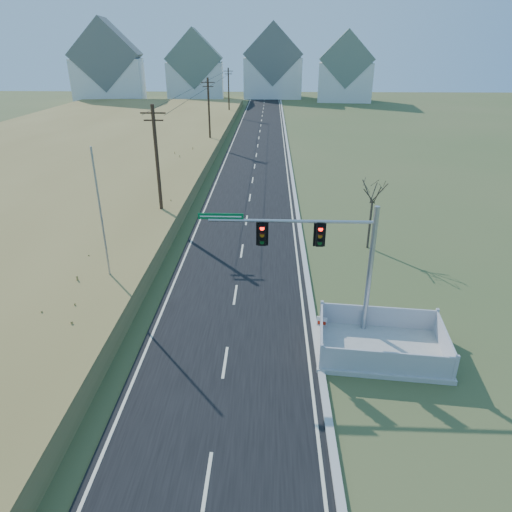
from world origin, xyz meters
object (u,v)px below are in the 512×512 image
Objects in this scene: fence_enclosure at (381,347)px; open_sign at (322,323)px; traffic_signal_mast at (331,256)px; bare_tree at (374,191)px; flagpole at (105,241)px.

fence_enclosure is 3.09m from open_sign.
traffic_signal_mast is 1.60× the size of bare_tree.
traffic_signal_mast reaches higher than bare_tree.
bare_tree is (3.97, 10.31, 0.06)m from traffic_signal_mast.
traffic_signal_mast is 12.00m from flagpole.
open_sign is at bearing -14.68° from flagpole.
bare_tree reaches higher than fence_enclosure.
flagpole is at bearing -179.46° from open_sign.
bare_tree reaches higher than open_sign.
flagpole is (-11.37, 2.98, 2.96)m from open_sign.
traffic_signal_mast is 3.69m from open_sign.
flagpole reaches higher than open_sign.
traffic_signal_mast is 12.84× the size of open_sign.
fence_enclosure is 9.68× the size of open_sign.
open_sign is 0.08× the size of flagpole.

